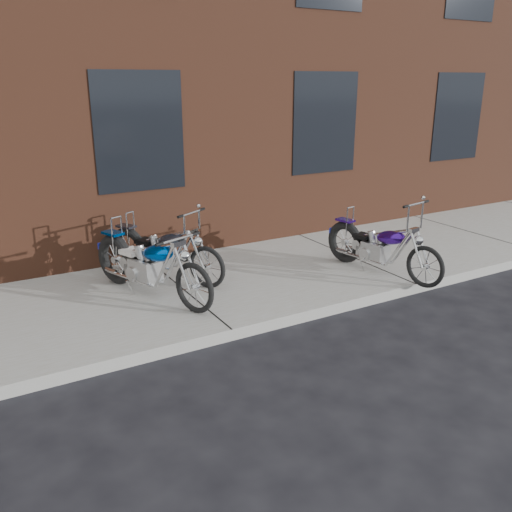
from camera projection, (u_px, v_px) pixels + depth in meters
ground at (232, 341)px, 6.44m from camera, size 120.00×120.00×0.00m
sidewalk at (183, 294)px, 7.65m from camera, size 22.00×3.00×0.15m
building_brick at (61, 29)px, 11.79m from camera, size 22.00×10.00×8.00m
chopper_purple at (380, 249)px, 8.15m from camera, size 0.61×2.09×1.18m
chopper_blue at (149, 267)px, 7.26m from camera, size 0.93×2.19×1.00m
chopper_third at (163, 253)px, 7.95m from camera, size 1.13×1.90×1.08m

